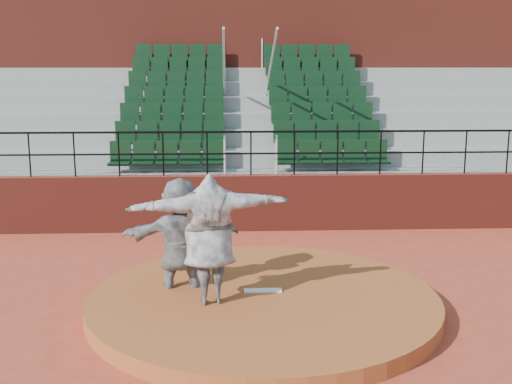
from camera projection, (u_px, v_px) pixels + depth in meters
ground at (263, 310)px, 10.12m from camera, size 90.00×90.00×0.00m
pitchers_mound at (263, 302)px, 10.10m from camera, size 5.50×5.50×0.25m
pitching_rubber at (263, 290)px, 10.22m from camera, size 0.60×0.15×0.03m
boundary_wall at (251, 203)px, 14.89m from camera, size 24.00×0.30×1.30m
wall_railing at (251, 144)px, 14.62m from camera, size 24.04×0.05×1.03m
seating_deck at (246, 149)px, 18.32m from camera, size 24.00×5.97×4.63m
press_box_facade at (242, 72)px, 21.77m from camera, size 24.00×3.00×7.10m
pitcher at (209, 239)px, 9.59m from camera, size 2.53×1.13×1.99m
fielder at (180, 240)px, 10.32m from camera, size 1.95×0.73×2.06m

